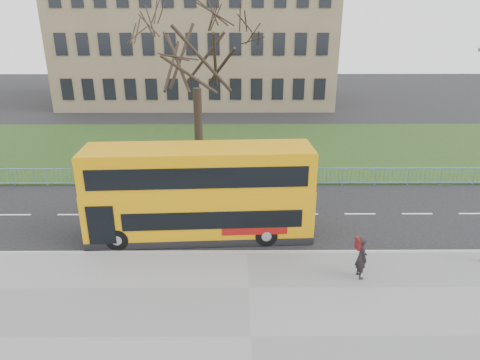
# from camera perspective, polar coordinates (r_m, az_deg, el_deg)

# --- Properties ---
(ground) EXTENTS (120.00, 120.00, 0.00)m
(ground) POSITION_cam_1_polar(r_m,az_deg,el_deg) (20.17, 0.86, -7.66)
(ground) COLOR black
(ground) RESTS_ON ground
(pavement) EXTENTS (80.00, 10.50, 0.12)m
(pavement) POSITION_cam_1_polar(r_m,az_deg,el_deg) (14.58, 1.42, -20.31)
(pavement) COLOR slate
(pavement) RESTS_ON ground
(kerb) EXTENTS (80.00, 0.20, 0.14)m
(kerb) POSITION_cam_1_polar(r_m,az_deg,el_deg) (18.79, 0.95, -9.74)
(kerb) COLOR gray
(kerb) RESTS_ON ground
(grass_verge) EXTENTS (80.00, 15.40, 0.08)m
(grass_verge) POSITION_cam_1_polar(r_m,az_deg,el_deg) (33.41, 0.37, 4.28)
(grass_verge) COLOR #1A3413
(grass_verge) RESTS_ON ground
(guard_railing) EXTENTS (40.00, 0.12, 1.10)m
(guard_railing) POSITION_cam_1_polar(r_m,az_deg,el_deg) (25.95, 0.57, 0.44)
(guard_railing) COLOR #6698B5
(guard_railing) RESTS_ON ground
(bare_tree) EXTENTS (8.79, 8.79, 12.55)m
(bare_tree) POSITION_cam_1_polar(r_m,az_deg,el_deg) (28.00, -5.83, 14.13)
(bare_tree) COLOR black
(bare_tree) RESTS_ON grass_verge
(civic_building) EXTENTS (30.00, 15.00, 14.00)m
(civic_building) POSITION_cam_1_polar(r_m,az_deg,el_deg) (52.95, -5.60, 18.07)
(civic_building) COLOR #7A684D
(civic_building) RESTS_ON ground
(yellow_bus) EXTENTS (10.28, 2.93, 4.26)m
(yellow_bus) POSITION_cam_1_polar(r_m,az_deg,el_deg) (19.43, -5.42, -1.43)
(yellow_bus) COLOR orange
(yellow_bus) RESTS_ON ground
(pedestrian) EXTENTS (0.51, 0.69, 1.75)m
(pedestrian) POSITION_cam_1_polar(r_m,az_deg,el_deg) (17.38, 15.88, -9.86)
(pedestrian) COLOR black
(pedestrian) RESTS_ON pavement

